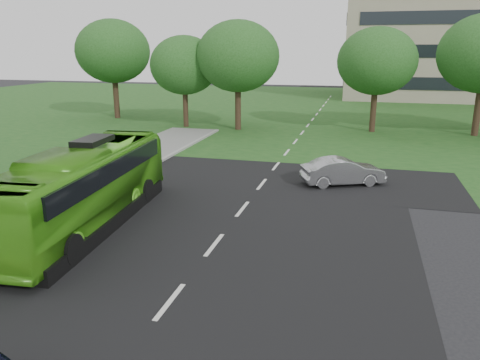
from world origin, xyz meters
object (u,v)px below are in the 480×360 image
Objects in this scene: tree_park_c at (377,61)px; tree_park_f at (113,51)px; sedan at (343,171)px; bus at (83,188)px; tree_park_b at (238,56)px; tree_park_a at (184,65)px.

tree_park_f is (-24.89, 1.96, 0.75)m from tree_park_c.
tree_park_c is 2.03× the size of sedan.
bus is 2.64× the size of sedan.
sedan is (-1.61, -16.96, -5.09)m from tree_park_c.
tree_park_b is at bearing 7.92° from sedan.
bus is (5.04, -24.02, -3.83)m from tree_park_a.
sedan is at bearing -95.42° from tree_park_c.
bus is at bearing -113.57° from tree_park_c.
tree_park_f is at bearing 158.64° from tree_park_a.
sedan is at bearing -39.12° from tree_park_f.
tree_park_b is at bearing -3.76° from tree_park_a.
bus is (-11.11, -25.47, -4.24)m from tree_park_c.
tree_park_f is 30.56m from sedan.
tree_park_b is at bearing -15.31° from tree_park_f.
tree_park_c is 17.78m from sedan.
tree_park_a is 16.22m from tree_park_c.
tree_park_a is 1.89× the size of sedan.
sedan is (14.54, -15.51, -4.68)m from tree_park_a.
tree_park_f is (-13.66, 3.74, 0.38)m from tree_park_b.
bus is (0.12, -23.69, -4.60)m from tree_park_b.
sedan is at bearing -57.66° from tree_park_b.
sedan is (9.62, -15.19, -5.45)m from tree_park_b.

